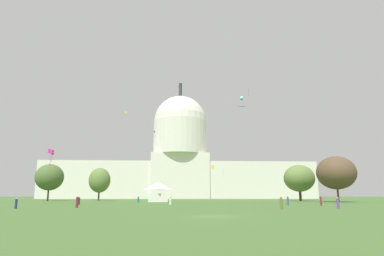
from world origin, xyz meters
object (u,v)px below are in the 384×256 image
at_px(kite_blue_mid, 243,108).
at_px(event_tent, 158,192).
at_px(tree_east_near, 336,173).
at_px(kite_violet_mid, 155,132).
at_px(tree_east_far, 299,178).
at_px(kite_cyan_low, 223,171).
at_px(tree_west_near, 100,180).
at_px(kite_turquoise_mid, 242,98).
at_px(person_purple_aisle_center, 338,203).
at_px(person_teal_lawn_far_right, 138,200).
at_px(person_maroon_back_right, 77,202).
at_px(person_navy_mid_left, 79,201).
at_px(kite_red_high, 248,90).
at_px(capitol_building, 180,161).
at_px(kite_gold_low, 213,167).
at_px(person_navy_deep_crowd, 16,204).
at_px(kite_lime_high, 126,112).
at_px(tree_west_far, 50,177).
at_px(person_maroon_near_tree_west, 321,201).
at_px(kite_white_low, 52,153).
at_px(person_tan_front_right, 282,200).
at_px(kite_magenta_low, 51,152).
at_px(person_olive_front_left, 281,204).
at_px(person_denim_edge_east, 288,201).
at_px(person_white_front_center, 170,201).

bearing_deg(kite_blue_mid, event_tent, -40.65).
distance_m(tree_east_near, kite_violet_mid, 77.44).
bearing_deg(event_tent, kite_violet_mid, 90.89).
relative_size(event_tent, tree_east_far, 0.42).
xyz_separation_m(kite_cyan_low, kite_violet_mid, (-32.62, -18.16, 15.17)).
height_order(event_tent, tree_west_near, tree_west_near).
bearing_deg(kite_turquoise_mid, person_purple_aisle_center, -75.50).
bearing_deg(person_teal_lawn_far_right, person_maroon_back_right, -23.92).
bearing_deg(person_navy_mid_left, kite_red_high, -166.31).
xyz_separation_m(capitol_building, kite_gold_low, (8.29, -80.07, -10.02)).
bearing_deg(kite_blue_mid, person_navy_mid_left, 12.95).
distance_m(capitol_building, event_tent, 87.89).
bearing_deg(person_navy_deep_crowd, person_teal_lawn_far_right, -97.86).
xyz_separation_m(tree_east_near, kite_lime_high, (-67.01, 56.03, 30.56)).
relative_size(event_tent, tree_west_far, 0.46).
height_order(person_navy_deep_crowd, kite_blue_mid, kite_blue_mid).
bearing_deg(person_navy_deep_crowd, event_tent, -99.08).
bearing_deg(person_purple_aisle_center, tree_east_far, 50.59).
xyz_separation_m(tree_east_near, person_maroon_near_tree_west, (-19.21, -31.62, -7.16)).
xyz_separation_m(person_teal_lawn_far_right, kite_white_low, (-21.56, -1.36, 11.57)).
distance_m(person_tan_front_right, kite_white_low, 57.73).
xyz_separation_m(person_maroon_near_tree_west, kite_magenta_low, (-51.90, 11.47, 9.91)).
bearing_deg(person_maroon_near_tree_west, kite_blue_mid, 103.43).
distance_m(tree_west_far, tree_west_near, 16.42).
relative_size(person_tan_front_right, person_navy_mid_left, 0.97).
height_order(kite_magenta_low, kite_gold_low, kite_magenta_low).
bearing_deg(kite_red_high, person_olive_front_left, -136.08).
xyz_separation_m(person_maroon_back_right, person_denim_edge_east, (35.48, 7.99, -0.04)).
xyz_separation_m(tree_east_far, kite_turquoise_mid, (-18.07, 0.50, 26.91)).
xyz_separation_m(person_navy_mid_left, kite_lime_high, (-2.99, 78.61, 37.80)).
height_order(person_navy_mid_left, kite_turquoise_mid, kite_turquoise_mid).
height_order(tree_west_far, person_white_front_center, tree_west_far).
relative_size(person_maroon_near_tree_west, kite_gold_low, 1.61).
height_order(kite_turquoise_mid, kite_violet_mid, kite_turquoise_mid).
bearing_deg(person_navy_mid_left, kite_blue_mid, 134.67).
xyz_separation_m(kite_white_low, kite_blue_mid, (44.41, -19.03, 7.15)).
bearing_deg(person_denim_edge_east, tree_east_far, 151.23).
xyz_separation_m(kite_lime_high, kite_blue_mid, (35.67, -81.25, -19.09)).
xyz_separation_m(person_navy_deep_crowd, kite_lime_high, (0.61, 97.43, 37.83)).
xyz_separation_m(kite_magenta_low, kite_blue_mid, (39.77, -5.07, 8.72)).
relative_size(tree_east_far, person_purple_aisle_center, 8.84).
height_order(kite_gold_low, kite_lime_high, kite_lime_high).
xyz_separation_m(person_maroon_back_right, person_purple_aisle_center, (37.63, -6.39, -0.07)).
bearing_deg(person_navy_mid_left, person_white_front_center, 136.43).
xyz_separation_m(person_maroon_near_tree_west, kite_turquoise_mid, (-3.24, 48.29, 33.33)).
bearing_deg(tree_east_far, kite_magenta_low, -151.44).
height_order(capitol_building, tree_west_near, capitol_building).
relative_size(person_maroon_near_tree_west, person_teal_lawn_far_right, 1.09).
bearing_deg(tree_west_far, person_teal_lawn_far_right, -41.90).
xyz_separation_m(person_maroon_near_tree_west, person_purple_aisle_center, (-3.30, -12.72, -0.08)).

